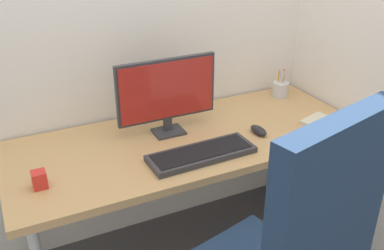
# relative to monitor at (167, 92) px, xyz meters

# --- Properties ---
(desk) EXTENTS (1.70, 0.69, 0.71)m
(desk) POSITION_rel_monitor_xyz_m (0.07, -0.09, -0.26)
(desk) COLOR tan
(desk) RESTS_ON ground_plane
(monitor) EXTENTS (0.48, 0.12, 0.37)m
(monitor) POSITION_rel_monitor_xyz_m (0.00, 0.00, 0.00)
(monitor) COLOR #333338
(monitor) RESTS_ON desk
(keyboard) EXTENTS (0.48, 0.18, 0.03)m
(keyboard) POSITION_rel_monitor_xyz_m (0.04, -0.28, -0.19)
(keyboard) COLOR #333338
(keyboard) RESTS_ON desk
(mouse) EXTENTS (0.06, 0.11, 0.04)m
(mouse) POSITION_rel_monitor_xyz_m (0.38, -0.21, -0.19)
(mouse) COLOR black
(mouse) RESTS_ON desk
(pen_holder) EXTENTS (0.09, 0.09, 0.16)m
(pen_holder) POSITION_rel_monitor_xyz_m (0.75, 0.13, -0.16)
(pen_holder) COLOR silver
(pen_holder) RESTS_ON desk
(notebook) EXTENTS (0.23, 0.27, 0.02)m
(notebook) POSITION_rel_monitor_xyz_m (0.74, -0.29, -0.20)
(notebook) COLOR beige
(notebook) RESTS_ON desk
(desk_clamp_accessory) EXTENTS (0.05, 0.05, 0.07)m
(desk_clamp_accessory) POSITION_rel_monitor_xyz_m (-0.63, -0.22, -0.17)
(desk_clamp_accessory) COLOR red
(desk_clamp_accessory) RESTS_ON desk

